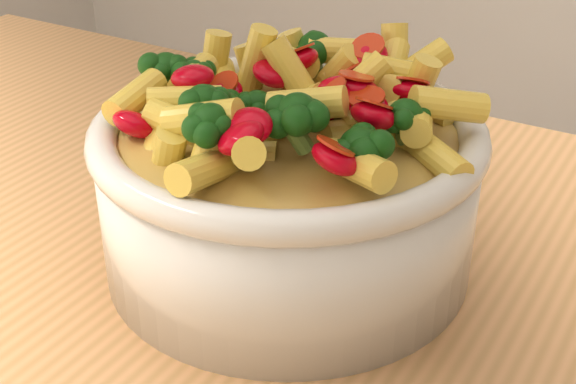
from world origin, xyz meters
The scene contains 2 objects.
serving_bowl centered at (0.06, 0.07, 0.96)m, with size 0.28×0.28×0.12m.
pasta_salad centered at (0.06, 0.07, 1.03)m, with size 0.22×0.22×0.05m.
Camera 1 is at (0.32, -0.36, 1.24)m, focal length 50.00 mm.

